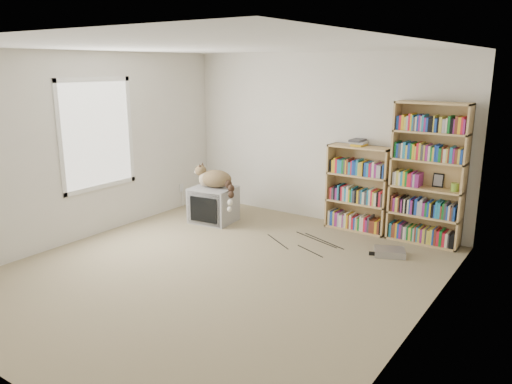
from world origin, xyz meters
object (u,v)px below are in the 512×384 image
Objects in this scene: dvd_player at (390,252)px; bookcase_short at (358,192)px; cat at (218,182)px; bookcase_tall at (428,178)px; crt_tv at (214,204)px.

bookcase_short is at bearing 112.42° from dvd_player.
cat is 2.15× the size of dvd_player.
dvd_player is at bearing -104.56° from bookcase_tall.
cat is (0.09, -0.01, 0.37)m from crt_tv.
dvd_player is (-0.19, -0.73, -0.84)m from bookcase_tall.
cat is 2.69m from dvd_player.
crt_tv is 0.85× the size of cat.
crt_tv is at bearing -155.56° from bookcase_short.
crt_tv is 3.09m from bookcase_tall.
crt_tv reaches higher than dvd_player.
bookcase_tall reaches higher than dvd_player.
cat is 2.06m from bookcase_short.
cat is at bearing -162.44° from bookcase_tall.
dvd_player is (2.71, 0.15, -0.22)m from crt_tv.
cat reaches higher than crt_tv.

